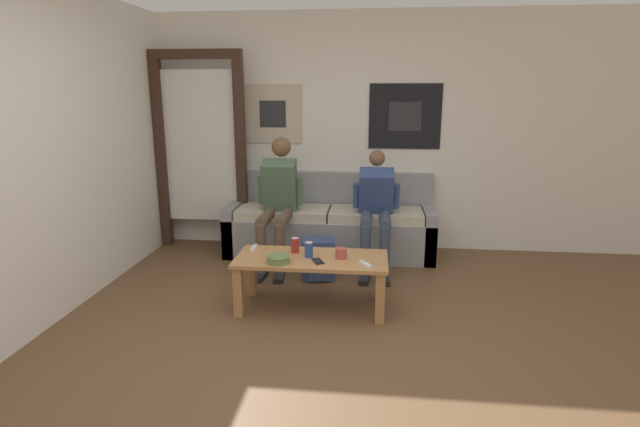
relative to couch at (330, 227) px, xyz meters
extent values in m
plane|color=brown|center=(0.07, -2.40, -0.30)|extent=(18.00, 18.00, 0.00)
cube|color=white|center=(0.07, 0.33, 0.97)|extent=(10.00, 0.05, 2.55)
cube|color=beige|center=(-0.66, 0.30, 1.18)|extent=(0.65, 0.01, 0.64)
cube|color=#2D2D33|center=(-0.66, 0.29, 1.18)|extent=(0.29, 0.01, 0.29)
cube|color=black|center=(0.77, 0.30, 1.16)|extent=(0.76, 0.01, 0.69)
cube|color=#2D2D33|center=(0.77, 0.29, 1.16)|extent=(0.34, 0.01, 0.31)
cube|color=#382319|center=(-1.89, 0.11, 0.72)|extent=(0.10, 0.10, 2.05)
cube|color=#382319|center=(-0.99, 0.11, 0.72)|extent=(0.10, 0.10, 2.05)
cube|color=#382319|center=(-1.44, 0.11, 1.80)|extent=(1.00, 0.10, 0.10)
cube|color=silver|center=(-1.44, 0.13, 0.83)|extent=(0.82, 0.02, 1.64)
cube|color=gray|center=(0.00, 0.24, 0.13)|extent=(2.21, 0.13, 0.86)
cube|color=gray|center=(0.00, -0.09, -0.09)|extent=(2.21, 0.54, 0.42)
cube|color=gray|center=(-1.04, -0.09, -0.03)|extent=(0.12, 0.54, 0.54)
cube|color=gray|center=(1.04, -0.09, -0.03)|extent=(0.12, 0.54, 0.54)
cube|color=beige|center=(-0.49, -0.09, 0.17)|extent=(0.96, 0.50, 0.10)
cube|color=beige|center=(0.49, -0.09, 0.17)|extent=(0.96, 0.50, 0.10)
cube|color=#B27F4C|center=(-0.02, -1.42, 0.12)|extent=(1.21, 0.54, 0.03)
cube|color=#B27F4C|center=(-0.57, -1.20, -0.10)|extent=(0.07, 0.07, 0.41)
cube|color=#B27F4C|center=(0.53, -1.20, -0.10)|extent=(0.07, 0.07, 0.41)
cube|color=#B27F4C|center=(-0.57, -1.63, -0.10)|extent=(0.07, 0.07, 0.41)
cube|color=#B27F4C|center=(0.53, -1.63, -0.10)|extent=(0.07, 0.07, 0.41)
cylinder|color=brown|center=(-0.59, -0.53, 0.22)|extent=(0.11, 0.47, 0.11)
cylinder|color=brown|center=(-0.59, -0.77, -0.03)|extent=(0.10, 0.10, 0.49)
cube|color=#232328|center=(-0.59, -0.84, -0.28)|extent=(0.11, 0.25, 0.05)
cylinder|color=brown|center=(-0.41, -0.53, 0.22)|extent=(0.11, 0.47, 0.11)
cylinder|color=brown|center=(-0.41, -0.77, -0.03)|extent=(0.10, 0.10, 0.49)
cube|color=#232328|center=(-0.41, -0.84, -0.28)|extent=(0.11, 0.25, 0.05)
cube|color=#4C6B51|center=(-0.50, -0.23, 0.47)|extent=(0.35, 0.37, 0.58)
sphere|color=brown|center=(-0.50, -0.11, 0.87)|extent=(0.20, 0.20, 0.20)
cylinder|color=#4C6B51|center=(-0.69, -0.22, 0.43)|extent=(0.08, 0.12, 0.30)
cylinder|color=#4C6B51|center=(-0.30, -0.22, 0.43)|extent=(0.08, 0.12, 0.30)
cylinder|color=#384256|center=(0.40, -0.51, 0.22)|extent=(0.11, 0.42, 0.11)
cylinder|color=#384256|center=(0.40, -0.72, -0.03)|extent=(0.10, 0.10, 0.49)
cube|color=#232328|center=(0.40, -0.79, -0.28)|extent=(0.11, 0.25, 0.05)
cylinder|color=#384256|center=(0.58, -0.51, 0.22)|extent=(0.11, 0.42, 0.11)
cylinder|color=#384256|center=(0.58, -0.72, -0.03)|extent=(0.10, 0.10, 0.49)
cube|color=#232328|center=(0.58, -0.79, -0.28)|extent=(0.11, 0.25, 0.05)
cube|color=#33477F|center=(0.49, -0.22, 0.43)|extent=(0.34, 0.37, 0.51)
sphere|color=brown|center=(0.49, -0.10, 0.77)|extent=(0.16, 0.16, 0.16)
cylinder|color=#33477F|center=(0.29, -0.21, 0.39)|extent=(0.08, 0.12, 0.26)
cylinder|color=#33477F|center=(0.68, -0.21, 0.39)|extent=(0.08, 0.12, 0.26)
cube|color=navy|center=(-0.05, -0.75, -0.11)|extent=(0.34, 0.28, 0.38)
cube|color=navy|center=(-0.03, -0.85, -0.19)|extent=(0.22, 0.12, 0.17)
cylinder|color=#607F47|center=(-0.26, -1.57, 0.17)|extent=(0.18, 0.18, 0.06)
torus|color=#607F47|center=(-0.26, -1.57, 0.19)|extent=(0.18, 0.18, 0.02)
cylinder|color=#B24C42|center=(0.22, -1.41, 0.18)|extent=(0.09, 0.09, 0.08)
cylinder|color=black|center=(0.22, -1.41, 0.23)|extent=(0.00, 0.00, 0.01)
cylinder|color=#28479E|center=(-0.04, -1.41, 0.20)|extent=(0.07, 0.07, 0.12)
cylinder|color=silver|center=(-0.04, -1.41, 0.26)|extent=(0.06, 0.06, 0.00)
cylinder|color=maroon|center=(-0.17, -1.31, 0.20)|extent=(0.07, 0.07, 0.12)
cylinder|color=silver|center=(-0.17, -1.31, 0.26)|extent=(0.06, 0.06, 0.00)
cube|color=white|center=(0.41, -1.57, 0.15)|extent=(0.11, 0.14, 0.02)
cylinder|color=#333842|center=(0.39, -1.54, 0.16)|extent=(0.01, 0.01, 0.00)
cube|color=white|center=(-0.53, -1.26, 0.15)|extent=(0.04, 0.14, 0.02)
cylinder|color=#333842|center=(-0.53, -1.23, 0.16)|extent=(0.01, 0.01, 0.00)
cube|color=black|center=(0.04, -1.52, 0.14)|extent=(0.12, 0.15, 0.01)
cube|color=black|center=(0.04, -1.52, 0.15)|extent=(0.10, 0.14, 0.00)
camera|label=1|loc=(0.46, -5.18, 1.45)|focal=28.00mm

